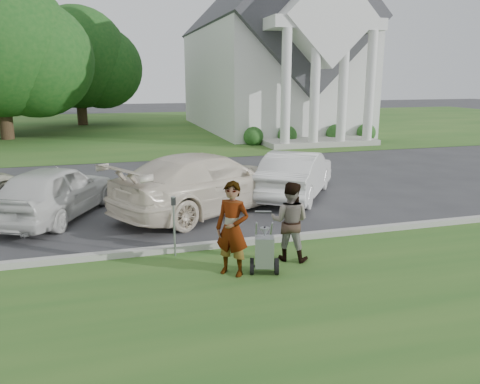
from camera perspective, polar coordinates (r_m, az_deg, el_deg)
name	(u,v)px	position (r m, az deg, el deg)	size (l,w,h in m)	color
ground	(230,256)	(9.82, -1.29, -7.86)	(120.00, 120.00, 0.00)	#333335
grass_strip	(281,329)	(7.24, 5.02, -16.25)	(80.00, 7.00, 0.01)	#25551D
church_lawn	(138,127)	(36.09, -12.36, 7.73)	(80.00, 30.00, 0.01)	#25551D
curb	(223,244)	(10.29, -2.07, -6.38)	(80.00, 0.18, 0.15)	#9E9E93
church	(270,43)	(33.97, 3.66, 17.68)	(9.19, 19.00, 24.10)	white
tree_back	(78,62)	(38.87, -19.15, 14.69)	(9.61, 7.60, 8.89)	#332316
striping_cart	(264,253)	(8.85, 2.99, -7.40)	(0.73, 1.15, 0.99)	black
person_left	(232,230)	(8.65, -0.94, -4.61)	(0.65, 0.43, 1.78)	#999999
person_right	(290,222)	(9.44, 6.08, -3.65)	(0.78, 0.61, 1.61)	#999999
parking_meter_near	(174,219)	(9.66, -8.05, -3.27)	(0.09, 0.08, 1.28)	#92959A
car_b	(55,191)	(13.17, -21.66, 0.08)	(1.70, 4.23, 1.44)	silver
car_c	(207,182)	(12.91, -4.06, 1.18)	(2.27, 5.59, 1.62)	#F0E3CC
car_d	(296,174)	(14.60, 6.85, 2.21)	(1.52, 4.35, 1.43)	silver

